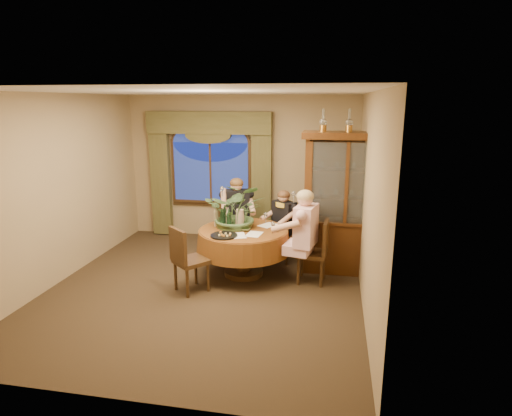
% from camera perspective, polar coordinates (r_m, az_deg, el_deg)
% --- Properties ---
extents(floor, '(5.00, 5.00, 0.00)m').
position_cam_1_polar(floor, '(6.47, -6.73, -10.49)').
color(floor, black).
rests_on(floor, ground).
extents(wall_back, '(4.50, 0.00, 4.50)m').
position_cam_1_polar(wall_back, '(8.41, -2.00, 5.30)').
color(wall_back, '#927B58').
rests_on(wall_back, ground).
extents(wall_right, '(0.00, 5.00, 5.00)m').
position_cam_1_polar(wall_right, '(5.78, 14.71, 0.80)').
color(wall_right, '#927B58').
rests_on(wall_right, ground).
extents(ceiling, '(5.00, 5.00, 0.00)m').
position_cam_1_polar(ceiling, '(5.90, -7.53, 15.12)').
color(ceiling, white).
rests_on(ceiling, wall_back).
extents(window, '(1.62, 0.10, 1.32)m').
position_cam_1_polar(window, '(8.51, -6.06, 4.65)').
color(window, navy).
rests_on(window, wall_back).
extents(arched_transom, '(1.60, 0.06, 0.44)m').
position_cam_1_polar(arched_transom, '(8.41, -6.20, 9.89)').
color(arched_transom, navy).
rests_on(arched_transom, wall_back).
extents(drapery_left, '(0.38, 0.14, 2.32)m').
position_cam_1_polar(drapery_left, '(8.83, -12.58, 3.94)').
color(drapery_left, '#474420').
rests_on(drapery_left, floor).
extents(drapery_right, '(0.38, 0.14, 2.32)m').
position_cam_1_polar(drapery_right, '(8.25, 0.76, 3.58)').
color(drapery_right, '#474420').
rests_on(drapery_right, floor).
extents(swag_valance, '(2.45, 0.16, 0.42)m').
position_cam_1_polar(swag_valance, '(8.33, -6.40, 11.22)').
color(swag_valance, '#474420').
rests_on(swag_valance, wall_back).
extents(dining_table, '(1.63, 1.63, 0.75)m').
position_cam_1_polar(dining_table, '(6.75, -1.68, -5.90)').
color(dining_table, maroon).
rests_on(dining_table, floor).
extents(china_cabinet, '(1.38, 0.54, 2.23)m').
position_cam_1_polar(china_cabinet, '(6.84, 11.79, 0.53)').
color(china_cabinet, '#381D0C').
rests_on(china_cabinet, floor).
extents(oil_lamp_left, '(0.11, 0.11, 0.34)m').
position_cam_1_polar(oil_lamp_left, '(6.66, 8.96, 11.49)').
color(oil_lamp_left, '#A5722D').
rests_on(oil_lamp_left, china_cabinet).
extents(oil_lamp_center, '(0.11, 0.11, 0.34)m').
position_cam_1_polar(oil_lamp_center, '(6.66, 12.35, 11.34)').
color(oil_lamp_center, '#A5722D').
rests_on(oil_lamp_center, china_cabinet).
extents(oil_lamp_right, '(0.11, 0.11, 0.34)m').
position_cam_1_polar(oil_lamp_right, '(6.68, 15.73, 11.15)').
color(oil_lamp_right, '#A5722D').
rests_on(oil_lamp_right, china_cabinet).
extents(chair_right, '(0.45, 0.45, 0.96)m').
position_cam_1_polar(chair_right, '(6.51, 7.43, -5.81)').
color(chair_right, black).
rests_on(chair_right, floor).
extents(chair_back_right, '(0.59, 0.59, 0.96)m').
position_cam_1_polar(chair_back_right, '(7.33, 4.15, -3.43)').
color(chair_back_right, black).
rests_on(chair_back_right, floor).
extents(chair_back, '(0.57, 0.57, 0.96)m').
position_cam_1_polar(chair_back, '(7.59, -3.61, -2.81)').
color(chair_back, black).
rests_on(chair_back, floor).
extents(chair_front_left, '(0.59, 0.59, 0.96)m').
position_cam_1_polar(chair_front_left, '(6.23, -8.65, -6.78)').
color(chair_front_left, black).
rests_on(chair_front_left, floor).
extents(person_pink, '(0.58, 0.61, 1.46)m').
position_cam_1_polar(person_pink, '(6.31, 6.61, -4.05)').
color(person_pink, beige).
rests_on(person_pink, floor).
extents(person_back, '(0.62, 0.59, 1.39)m').
position_cam_1_polar(person_back, '(7.60, -2.57, -1.09)').
color(person_back, black).
rests_on(person_back, floor).
extents(person_scarf, '(0.60, 0.59, 1.24)m').
position_cam_1_polar(person_scarf, '(7.30, 3.76, -2.34)').
color(person_scarf, black).
rests_on(person_scarf, floor).
extents(stoneware_vase, '(0.15, 0.15, 0.29)m').
position_cam_1_polar(stoneware_vase, '(6.70, -2.15, -1.39)').
color(stoneware_vase, tan).
rests_on(stoneware_vase, dining_table).
extents(centerpiece_plant, '(0.94, 1.04, 0.81)m').
position_cam_1_polar(centerpiece_plant, '(6.63, -2.53, 2.55)').
color(centerpiece_plant, '#405E35').
rests_on(centerpiece_plant, dining_table).
extents(olive_bowl, '(0.15, 0.15, 0.05)m').
position_cam_1_polar(olive_bowl, '(6.55, -1.43, -2.87)').
color(olive_bowl, '#565E32').
rests_on(olive_bowl, dining_table).
extents(cheese_platter, '(0.40, 0.40, 0.02)m').
position_cam_1_polar(cheese_platter, '(6.30, -4.30, -3.69)').
color(cheese_platter, black).
rests_on(cheese_platter, dining_table).
extents(wine_bottle_0, '(0.07, 0.07, 0.33)m').
position_cam_1_polar(wine_bottle_0, '(6.82, -4.20, -0.98)').
color(wine_bottle_0, black).
rests_on(wine_bottle_0, dining_table).
extents(wine_bottle_1, '(0.07, 0.07, 0.33)m').
position_cam_1_polar(wine_bottle_1, '(6.63, -4.54, -1.42)').
color(wine_bottle_1, black).
rests_on(wine_bottle_1, dining_table).
extents(wine_bottle_2, '(0.07, 0.07, 0.33)m').
position_cam_1_polar(wine_bottle_2, '(6.67, -3.76, -1.32)').
color(wine_bottle_2, tan).
rests_on(wine_bottle_2, dining_table).
extents(wine_bottle_3, '(0.07, 0.07, 0.33)m').
position_cam_1_polar(wine_bottle_3, '(6.79, -5.35, -1.07)').
color(wine_bottle_3, tan).
rests_on(wine_bottle_3, dining_table).
extents(wine_bottle_4, '(0.07, 0.07, 0.33)m').
position_cam_1_polar(wine_bottle_4, '(6.56, -3.63, -1.58)').
color(wine_bottle_4, black).
rests_on(wine_bottle_4, dining_table).
extents(tasting_paper_0, '(0.25, 0.33, 0.00)m').
position_cam_1_polar(tasting_paper_0, '(6.38, -0.26, -3.51)').
color(tasting_paper_0, white).
rests_on(tasting_paper_0, dining_table).
extents(tasting_paper_1, '(0.34, 0.37, 0.00)m').
position_cam_1_polar(tasting_paper_1, '(6.84, 1.62, -2.29)').
color(tasting_paper_1, white).
rests_on(tasting_paper_1, dining_table).
extents(tasting_paper_2, '(0.30, 0.36, 0.00)m').
position_cam_1_polar(tasting_paper_2, '(6.32, -2.39, -3.68)').
color(tasting_paper_2, white).
rests_on(tasting_paper_2, dining_table).
extents(wine_glass_person_pink, '(0.07, 0.07, 0.18)m').
position_cam_1_polar(wine_glass_person_pink, '(6.43, 2.28, -2.58)').
color(wine_glass_person_pink, silver).
rests_on(wine_glass_person_pink, dining_table).
extents(wine_glass_person_back, '(0.07, 0.07, 0.18)m').
position_cam_1_polar(wine_glass_person_back, '(7.08, -2.17, -1.02)').
color(wine_glass_person_back, silver).
rests_on(wine_glass_person_back, dining_table).
extents(wine_glass_person_scarf, '(0.07, 0.07, 0.18)m').
position_cam_1_polar(wine_glass_person_scarf, '(6.93, 1.30, -1.33)').
color(wine_glass_person_scarf, silver).
rests_on(wine_glass_person_scarf, dining_table).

